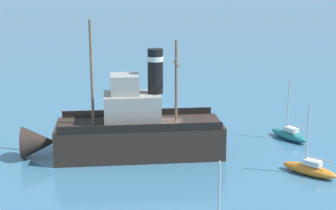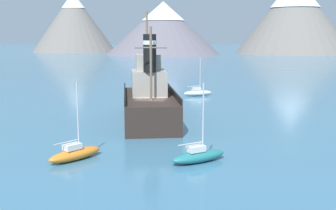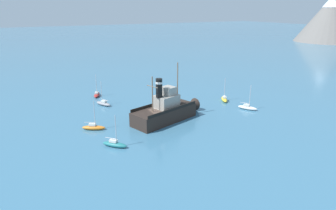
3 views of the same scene
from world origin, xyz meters
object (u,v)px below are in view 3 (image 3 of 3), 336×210
(old_tugboat, at_px, (167,110))
(sailboat_grey, at_px, (103,103))
(sailboat_orange, at_px, (94,127))
(sailboat_red, at_px, (97,95))
(sailboat_yellow, at_px, (224,99))
(sailboat_teal, at_px, (115,144))
(sailboat_white, at_px, (247,107))

(old_tugboat, bearing_deg, sailboat_grey, -152.12)
(sailboat_orange, distance_m, sailboat_red, 19.60)
(sailboat_yellow, bearing_deg, sailboat_teal, -70.97)
(sailboat_orange, bearing_deg, sailboat_yellow, 93.89)
(sailboat_grey, bearing_deg, sailboat_orange, -24.72)
(old_tugboat, distance_m, sailboat_white, 16.80)
(sailboat_yellow, height_order, sailboat_red, same)
(sailboat_orange, xyz_separation_m, sailboat_red, (-18.63, 6.09, 0.00))
(sailboat_teal, bearing_deg, sailboat_yellow, 109.03)
(sailboat_teal, xyz_separation_m, sailboat_red, (-26.31, 5.25, 0.00))
(old_tugboat, distance_m, sailboat_teal, 13.10)
(sailboat_orange, height_order, sailboat_yellow, same)
(sailboat_grey, height_order, sailboat_orange, same)
(sailboat_yellow, distance_m, sailboat_red, 28.16)
(old_tugboat, distance_m, sailboat_yellow, 16.77)
(old_tugboat, bearing_deg, sailboat_orange, -98.98)
(sailboat_grey, relative_size, sailboat_orange, 1.00)
(sailboat_grey, height_order, sailboat_white, same)
(sailboat_red, bearing_deg, sailboat_grey, -6.02)
(sailboat_red, bearing_deg, sailboat_teal, -11.29)
(sailboat_grey, bearing_deg, sailboat_white, 55.47)
(old_tugboat, height_order, sailboat_orange, old_tugboat)
(sailboat_teal, bearing_deg, sailboat_white, 96.03)
(sailboat_red, bearing_deg, sailboat_orange, -18.10)
(sailboat_grey, distance_m, sailboat_white, 28.79)
(sailboat_yellow, height_order, sailboat_white, same)
(sailboat_grey, xyz_separation_m, sailboat_red, (-7.01, 0.74, 0.00))
(old_tugboat, xyz_separation_m, sailboat_yellow, (-3.94, 16.24, -1.40))
(sailboat_grey, xyz_separation_m, sailboat_yellow, (9.66, 23.43, 0.00))
(sailboat_yellow, bearing_deg, sailboat_white, 2.45)
(old_tugboat, xyz_separation_m, sailboat_white, (2.72, 16.52, -1.40))
(sailboat_orange, xyz_separation_m, sailboat_yellow, (-1.95, 28.78, 0.00))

